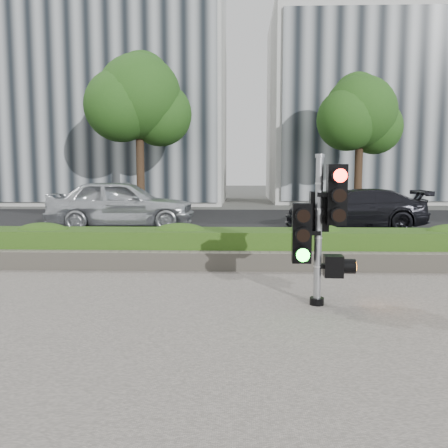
{
  "coord_description": "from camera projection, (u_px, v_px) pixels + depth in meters",
  "views": [
    {
      "loc": [
        0.0,
        -6.84,
        1.85
      ],
      "look_at": [
        -0.25,
        0.6,
        1.04
      ],
      "focal_mm": 38.0,
      "sensor_mm": 36.0,
      "label": 1
    }
  ],
  "objects": [
    {
      "name": "curb",
      "position": [
        240.0,
        257.0,
        10.12
      ],
      "size": [
        60.0,
        0.25,
        0.12
      ],
      "primitive_type": "cube",
      "color": "gray",
      "rests_on": "ground"
    },
    {
      "name": "road",
      "position": [
        240.0,
        224.0,
        16.93
      ],
      "size": [
        60.0,
        13.0,
        0.02
      ],
      "primitive_type": "cube",
      "color": "black",
      "rests_on": "ground"
    },
    {
      "name": "building_left",
      "position": [
        95.0,
        81.0,
        29.34
      ],
      "size": [
        16.0,
        9.0,
        15.0
      ],
      "primitive_type": "cube",
      "color": "#B7B7B2",
      "rests_on": "ground"
    },
    {
      "name": "stone_wall",
      "position": [
        240.0,
        261.0,
        8.87
      ],
      "size": [
        12.0,
        0.32,
        0.34
      ],
      "primitive_type": "cube",
      "color": "gray",
      "rests_on": "sidewalk"
    },
    {
      "name": "hedge",
      "position": [
        240.0,
        247.0,
        9.49
      ],
      "size": [
        12.0,
        1.0,
        0.68
      ],
      "primitive_type": "cube",
      "color": "#5B8629",
      "rests_on": "sidewalk"
    },
    {
      "name": "building_right",
      "position": [
        409.0,
        108.0,
        30.81
      ],
      "size": [
        18.0,
        10.0,
        12.0
      ],
      "primitive_type": "cube",
      "color": "#B7B7B2",
      "rests_on": "ground"
    },
    {
      "name": "sidewalk",
      "position": [
        239.0,
        366.0,
        4.51
      ],
      "size": [
        16.0,
        11.0,
        0.03
      ],
      "primitive_type": "cube",
      "color": "#9E9389",
      "rests_on": "ground"
    },
    {
      "name": "car_dark",
      "position": [
        355.0,
        209.0,
        15.42
      ],
      "size": [
        4.58,
        2.03,
        1.31
      ],
      "primitive_type": "imported",
      "rotation": [
        0.0,
        0.0,
        -1.62
      ],
      "color": "black",
      "rests_on": "road"
    },
    {
      "name": "traffic_signal",
      "position": [
        320.0,
        222.0,
        6.46
      ],
      "size": [
        0.72,
        0.53,
        2.07
      ],
      "rotation": [
        0.0,
        0.0,
        -0.05
      ],
      "color": "black",
      "rests_on": "sidewalk"
    },
    {
      "name": "car_silver",
      "position": [
        122.0,
        204.0,
        15.62
      ],
      "size": [
        4.84,
        2.16,
        1.62
      ],
      "primitive_type": "imported",
      "rotation": [
        0.0,
        0.0,
        1.62
      ],
      "color": "silver",
      "rests_on": "road"
    },
    {
      "name": "tree_right",
      "position": [
        360.0,
        115.0,
        21.78
      ],
      "size": [
        4.1,
        3.58,
        6.53
      ],
      "color": "black",
      "rests_on": "ground"
    },
    {
      "name": "tree_left",
      "position": [
        139.0,
        100.0,
        21.07
      ],
      "size": [
        4.61,
        4.03,
        7.34
      ],
      "color": "black",
      "rests_on": "ground"
    },
    {
      "name": "ground",
      "position": [
        239.0,
        298.0,
        7.0
      ],
      "size": [
        120.0,
        120.0,
        0.0
      ],
      "primitive_type": "plane",
      "color": "#51514C",
      "rests_on": "ground"
    }
  ]
}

